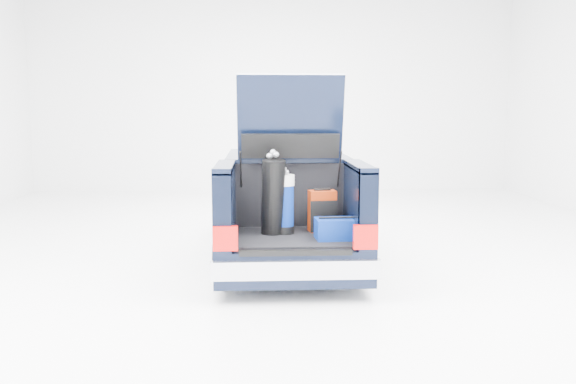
{
  "coord_description": "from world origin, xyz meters",
  "views": [
    {
      "loc": [
        -0.4,
        -8.42,
        2.07
      ],
      "look_at": [
        0.0,
        -0.5,
        0.98
      ],
      "focal_mm": 38.0,
      "sensor_mm": 36.0,
      "label": 1
    }
  ],
  "objects": [
    {
      "name": "blue_duffel",
      "position": [
        0.5,
        -1.68,
        0.72
      ],
      "size": [
        0.51,
        0.35,
        0.26
      ],
      "rotation": [
        0.0,
        0.0,
        0.06
      ],
      "color": "navy",
      "rests_on": "car"
    },
    {
      "name": "blue_golf_bag",
      "position": [
        -0.08,
        -1.33,
        0.96
      ],
      "size": [
        0.26,
        0.26,
        0.79
      ],
      "rotation": [
        0.0,
        0.0,
        0.12
      ],
      "color": "black",
      "rests_on": "car"
    },
    {
      "name": "ground",
      "position": [
        0.0,
        0.0,
        0.0
      ],
      "size": [
        14.0,
        14.0,
        0.0
      ],
      "primitive_type": "plane",
      "color": "white",
      "rests_on": "ground"
    },
    {
      "name": "red_suitcase",
      "position": [
        0.37,
        -1.24,
        0.85
      ],
      "size": [
        0.34,
        0.24,
        0.52
      ],
      "rotation": [
        0.0,
        0.0,
        0.13
      ],
      "color": "maroon",
      "rests_on": "car"
    },
    {
      "name": "black_golf_bag",
      "position": [
        -0.22,
        -1.38,
        1.05
      ],
      "size": [
        0.33,
        0.4,
        0.99
      ],
      "rotation": [
        0.0,
        0.0,
        0.17
      ],
      "color": "black",
      "rests_on": "car"
    },
    {
      "name": "car",
      "position": [
        -0.0,
        0.11,
        0.67
      ],
      "size": [
        1.87,
        4.65,
        2.47
      ],
      "color": "black",
      "rests_on": "ground"
    }
  ]
}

